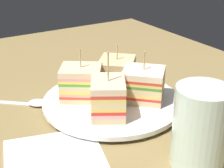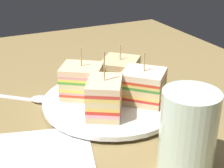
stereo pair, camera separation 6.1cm
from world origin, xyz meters
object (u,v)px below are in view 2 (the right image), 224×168
sandwich_wedge_0 (82,81)px  plate (112,102)px  sandwich_wedge_1 (105,97)px  chip_pile (107,92)px  sandwich_wedge_3 (120,73)px  drinking_glass (187,138)px  napkin (44,156)px  sandwich_wedge_2 (143,86)px  spoon (34,99)px

sandwich_wedge_0 → plate: bearing=-3.4°
sandwich_wedge_0 → sandwich_wedge_1: sandwich_wedge_1 is taller
chip_pile → sandwich_wedge_3: bearing=-49.8°
chip_pile → drinking_glass: 20.96cm
chip_pile → napkin: size_ratio=0.53×
chip_pile → sandwich_wedge_0: bearing=49.1°
sandwich_wedge_1 → chip_pile: 5.60cm
sandwich_wedge_1 → drinking_glass: (-16.08, -4.60, 0.33)cm
sandwich_wedge_1 → sandwich_wedge_2: (1.40, -8.14, -0.17)cm
sandwich_wedge_1 → chip_pile: sandwich_wedge_1 is taller
sandwich_wedge_2 → sandwich_wedge_0: bearing=9.7°
sandwich_wedge_3 → drinking_glass: size_ratio=0.84×
plate → chip_pile: (0.32, 0.84, 2.04)cm
sandwich_wedge_1 → spoon: bearing=65.7°
sandwich_wedge_3 → spoon: 17.22cm
plate → sandwich_wedge_3: (4.15, -3.68, 3.42)cm
sandwich_wedge_0 → sandwich_wedge_3: 8.11cm
sandwich_wedge_0 → napkin: 17.66cm
sandwich_wedge_0 → sandwich_wedge_2: bearing=-0.7°
napkin → drinking_glass: drinking_glass is taller
sandwich_wedge_2 → sandwich_wedge_3: (7.11, 1.01, -0.07)cm
sandwich_wedge_0 → chip_pile: (-3.08, -3.55, -1.55)cm
sandwich_wedge_1 → sandwich_wedge_3: size_ratio=1.14×
napkin → drinking_glass: (-10.75, -16.61, 4.66)cm
sandwich_wedge_2 → chip_pile: size_ratio=1.28×
chip_pile → drinking_glass: (-20.77, -2.00, 1.95)cm
spoon → sandwich_wedge_3: bearing=25.2°
sandwich_wedge_1 → napkin: sandwich_wedge_1 is taller
sandwich_wedge_3 → napkin: size_ratio=0.69×
sandwich_wedge_3 → drinking_glass: drinking_glass is taller
sandwich_wedge_0 → sandwich_wedge_2: sandwich_wedge_0 is taller
spoon → sandwich_wedge_2: bearing=6.6°
sandwich_wedge_0 → spoon: size_ratio=0.79×
sandwich_wedge_2 → napkin: sandwich_wedge_2 is taller
sandwich_wedge_2 → sandwich_wedge_1: bearing=54.5°
sandwich_wedge_2 → sandwich_wedge_3: size_ratio=0.98×
plate → sandwich_wedge_3: size_ratio=2.61×
sandwich_wedge_2 → chip_pile: sandwich_wedge_2 is taller
spoon → chip_pile: bearing=5.1°
sandwich_wedge_2 → napkin: 21.64cm
napkin → sandwich_wedge_0: bearing=-40.1°
sandwich_wedge_0 → drinking_glass: (-23.85, -5.56, 0.39)cm
plate → chip_pile: size_ratio=3.39×
plate → drinking_glass: (-20.45, -1.16, 3.99)cm
sandwich_wedge_0 → sandwich_wedge_1: (-7.77, -0.95, 0.06)cm
sandwich_wedge_1 → sandwich_wedge_3: 11.10cm
chip_pile → sandwich_wedge_1: bearing=151.0°
sandwich_wedge_1 → sandwich_wedge_3: (8.51, -7.12, -0.23)cm
sandwich_wedge_1 → sandwich_wedge_3: sandwich_wedge_1 is taller
plate → sandwich_wedge_0: size_ratio=2.69×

